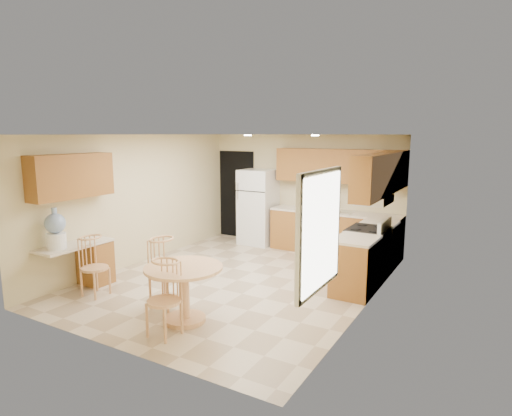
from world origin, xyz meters
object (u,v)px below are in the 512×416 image
Objects in this scene: stove at (367,253)px; dining_table at (184,286)px; refrigerator at (258,207)px; chair_table_b at (158,294)px; chair_desk at (89,262)px; chair_table_a at (161,268)px; water_crock at (56,230)px.

stove is 1.04× the size of dining_table.
dining_table is (1.22, -4.15, -0.35)m from refrigerator.
chair_table_b reaches higher than chair_desk.
chair_desk is at bearing -83.10° from chair_table_a.
chair_table_a is at bearing 97.43° from chair_desk.
water_crock is (-0.45, -0.22, 0.49)m from chair_desk.
water_crock reaches higher than stove.
refrigerator is 1.79× the size of chair_table_b.
refrigerator is at bearing 170.43° from chair_desk.
dining_table is at bearing 72.52° from chair_table_a.
refrigerator is 3.15m from stove.
dining_table is 1.12× the size of chair_desk.
chair_table_b is at bearing -114.80° from stove.
water_crock is at bearing -65.66° from chair_desk.
chair_table_a is at bearing -128.48° from stove.
refrigerator is 4.87m from chair_table_b.
stove is at bearing 60.51° from dining_table.
stove reaches higher than chair_table_a.
dining_table is 2.35m from water_crock.
chair_desk is (-0.60, -4.19, -0.29)m from refrigerator.
refrigerator is 1.64× the size of dining_table.
refrigerator reaches higher than chair_table_b.
stove is 5.09m from water_crock.
chair_table_a is 0.92m from chair_table_b.
stove is at bearing -113.50° from chair_table_b.
chair_desk is at bearing -98.15° from refrigerator.
refrigerator reaches higher than water_crock.
dining_table is 1.63× the size of water_crock.
stove reaches higher than chair_desk.
chair_desk is at bearing -178.58° from dining_table.
chair_table_b is at bearing -84.76° from dining_table.
chair_desk is at bearing -139.47° from stove.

